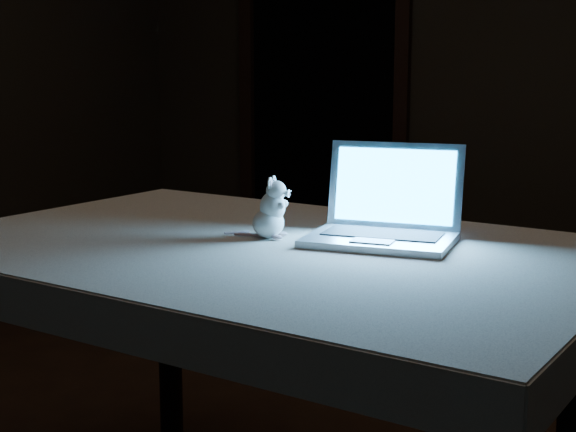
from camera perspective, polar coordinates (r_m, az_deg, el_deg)
The scene contains 6 objects.
back_wall at distance 4.51m, azimuth 15.47°, elevation 11.89°, with size 4.50×0.04×2.60m, color black.
doorway at distance 4.86m, azimuth 2.40°, elevation 9.32°, with size 1.06×0.36×2.13m, color black, non-canonical shape.
table at distance 1.95m, azimuth -1.61°, elevation -12.88°, with size 1.39×0.90×0.75m, color black, non-canonical shape.
tablecloth at distance 1.87m, azimuth 0.02°, elevation -3.00°, with size 1.49×0.99×0.09m, color beige, non-canonical shape.
laptop at distance 1.82m, azimuth 6.34°, elevation 1.40°, with size 0.31×0.27×0.21m, color #B3B2B7, non-canonical shape.
plush_mouse at distance 1.87m, azimuth -1.36°, elevation 0.58°, with size 0.10×0.10×0.14m, color silver, non-canonical shape.
Camera 1 is at (0.95, -1.91, 1.14)m, focal length 52.00 mm.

